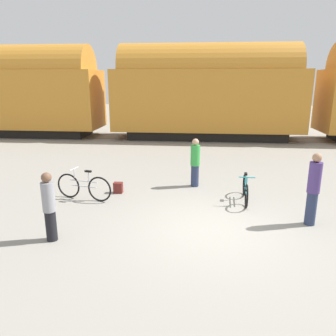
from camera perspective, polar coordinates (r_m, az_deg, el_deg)
name	(u,v)px	position (r m, az deg, el deg)	size (l,w,h in m)	color
ground_plane	(212,229)	(8.15, 7.66, -10.41)	(80.00, 80.00, 0.00)	gray
freight_train	(207,90)	(20.00, 6.83, 13.36)	(35.42, 3.14, 5.54)	black
rail_near	(206,140)	(19.58, 6.60, 4.81)	(47.42, 0.07, 0.01)	#4C4238
rail_far	(206,136)	(21.00, 6.56, 5.51)	(47.42, 0.07, 0.01)	#4C4238
bicycle_silver	(84,187)	(10.11, -14.46, -3.18)	(1.79, 0.51, 0.95)	black
bicycle_teal	(245,190)	(9.92, 13.32, -3.70)	(0.46, 1.70, 0.84)	black
person_in_grey	(49,206)	(7.68, -19.99, -6.28)	(0.28, 0.28, 1.58)	black
person_in_green	(195,162)	(10.94, 4.74, 0.97)	(0.31, 0.31, 1.63)	#283351
person_in_purple	(313,189)	(8.71, 23.98, -3.34)	(0.30, 0.30, 1.82)	#283351
backpack	(118,188)	(10.55, -8.67, -3.40)	(0.28, 0.20, 0.34)	maroon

